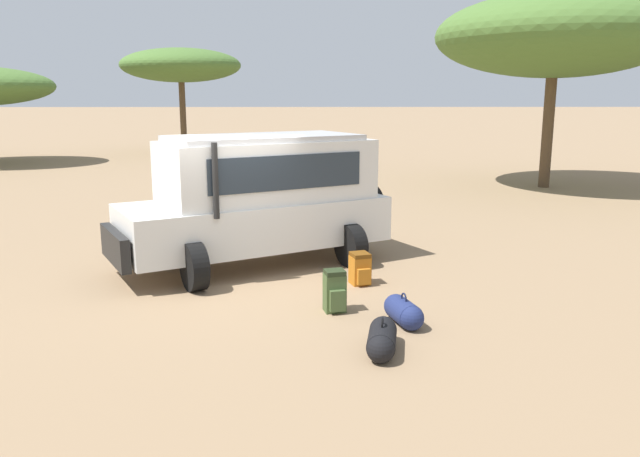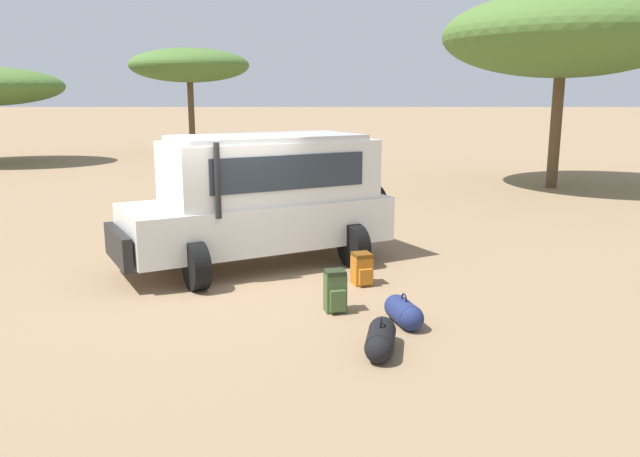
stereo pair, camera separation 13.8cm
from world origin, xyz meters
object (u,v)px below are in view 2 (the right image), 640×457
Objects in this scene: duffel_bag_low_black_case at (379,339)px; duffel_bag_soft_canvas at (402,312)px; backpack_beside_front_wheel at (360,269)px; acacia_tree_left_mid at (187,66)px; acacia_tree_centre_back at (561,36)px; safari_vehicle at (261,197)px; backpack_cluster_center at (334,292)px.

duffel_bag_soft_canvas is (0.42, 0.99, -0.00)m from duffel_bag_low_black_case.
duffel_bag_low_black_case is at bearing -112.87° from duffel_bag_soft_canvas.
duffel_bag_low_black_case is at bearing -89.11° from backpack_beside_front_wheel.
duffel_bag_low_black_case is 1.07m from duffel_bag_soft_canvas.
duffel_bag_soft_canvas is 0.13× the size of acacia_tree_left_mid.
acacia_tree_centre_back reaches higher than backpack_beside_front_wheel.
duffel_bag_soft_canvas is at bearing 67.13° from duffel_bag_low_black_case.
safari_vehicle is 9.73× the size of backpack_beside_front_wheel.
acacia_tree_centre_back reaches higher than acacia_tree_left_mid.
acacia_tree_centre_back is at bearing 62.82° from duffel_bag_low_black_case.
duffel_bag_soft_canvas is at bearing -55.24° from safari_vehicle.
acacia_tree_left_mid is (-7.93, 25.26, 4.47)m from backpack_beside_front_wheel.
acacia_tree_centre_back is (6.89, 13.24, 4.90)m from duffel_bag_soft_canvas.
duffel_bag_low_black_case reaches higher than duffel_bag_soft_canvas.
safari_vehicle is at bearing 113.44° from duffel_bag_low_black_case.
safari_vehicle is 5.43× the size of duffel_bag_low_black_case.
safari_vehicle reaches higher than duffel_bag_low_black_case.
safari_vehicle is 0.67× the size of acacia_tree_centre_back.
safari_vehicle is at bearing -132.41° from acacia_tree_centre_back.
acacia_tree_left_mid is (-8.39, 27.16, 4.56)m from duffel_bag_soft_canvas.
duffel_bag_low_black_case is 29.61m from acacia_tree_left_mid.
acacia_tree_left_mid reaches higher than duffel_bag_soft_canvas.
backpack_cluster_center is (1.30, -2.71, -0.99)m from safari_vehicle.
acacia_tree_left_mid is at bearing 137.65° from acacia_tree_centre_back.
safari_vehicle is 24.94m from acacia_tree_left_mid.
acacia_tree_centre_back is at bearing -42.35° from acacia_tree_left_mid.
duffel_bag_low_black_case is (0.53, -1.52, -0.13)m from backpack_cluster_center.
backpack_beside_front_wheel reaches higher than duffel_bag_soft_canvas.
backpack_cluster_center is (-0.49, -1.37, 0.04)m from backpack_beside_front_wheel.
backpack_cluster_center is at bearing -109.55° from backpack_beside_front_wheel.
backpack_cluster_center is 0.65× the size of duffel_bag_low_black_case.
safari_vehicle is at bearing 143.14° from backpack_beside_front_wheel.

